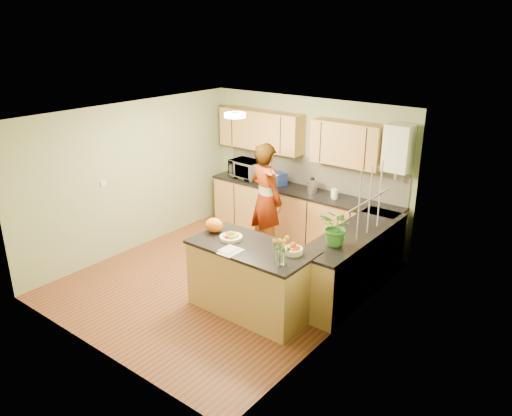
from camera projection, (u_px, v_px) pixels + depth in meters
The scene contains 28 objects.
floor at pixel (225, 279), 7.61m from camera, with size 4.50×4.50×0.00m, color brown.
ceiling at pixel (221, 115), 6.74m from camera, with size 4.00×4.50×0.02m, color silver.
wall_back at pixel (307, 168), 8.84m from camera, with size 4.00×0.02×2.50m, color #8EA374.
wall_front at pixel (88, 256), 5.51m from camera, with size 4.00×0.02×2.50m, color #8EA374.
wall_left at pixel (133, 177), 8.33m from camera, with size 0.02×4.50×2.50m, color #8EA374.
wall_right at pixel (347, 237), 6.02m from camera, with size 0.02×4.50×2.50m, color #8EA374.
back_counter at pixel (301, 215), 8.83m from camera, with size 3.64×0.62×0.94m.
right_counter at pixel (353, 262), 7.09m from camera, with size 0.62×2.24×0.94m.
splashback at pixel (311, 172), 8.79m from camera, with size 3.60×0.02×0.52m, color beige.
upper_cabinets at pixel (294, 135), 8.60m from camera, with size 3.20×0.34×0.70m.
boiler at pixel (398, 148), 7.51m from camera, with size 0.40×0.30×0.86m.
window_right at pixel (370, 200), 6.36m from camera, with size 0.01×1.30×1.05m.
light_switch at pixel (103, 183), 7.86m from camera, with size 0.02×0.09×0.09m, color white.
ceiling_lamp at pixel (235, 115), 6.97m from camera, with size 0.30×0.30×0.07m.
peninsula_island at pixel (252, 278), 6.64m from camera, with size 1.66×0.85×0.95m.
fruit_dish at pixel (231, 236), 6.66m from camera, with size 0.31×0.31×0.11m.
orange_bowl at pixel (293, 249), 6.25m from camera, with size 0.24×0.24×0.14m.
flower_vase at pixel (282, 242), 5.90m from camera, with size 0.23×0.23×0.43m.
orange_bag at pixel (214, 225), 6.88m from camera, with size 0.26×0.22×0.20m, color orange.
papers at pixel (231, 251), 6.31m from camera, with size 0.22×0.30×0.01m, color silver.
violinist at pixel (266, 200), 8.17m from camera, with size 0.69×0.45×1.90m, color #EDAC91.
violin at pixel (268, 171), 7.70m from camera, with size 0.58×0.23×0.12m, color #591905, non-canonical shape.
microwave at pixel (247, 169), 9.31m from camera, with size 0.60×0.41×0.33m, color white.
blue_box at pixel (279, 179), 8.94m from camera, with size 0.27×0.20×0.21m, color #213F98.
kettle at pixel (312, 185), 8.51m from camera, with size 0.17×0.17×0.31m.
jar_cream at pixel (334, 193), 8.30m from camera, with size 0.10×0.10×0.15m, color #F2E6C2.
jar_white at pixel (335, 194), 8.22m from camera, with size 0.10×0.10×0.16m, color white.
potted_plant at pixel (337, 227), 6.44m from camera, with size 0.45×0.39×0.50m, color #357727.
Camera 1 is at (4.54, -5.03, 3.68)m, focal length 35.00 mm.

